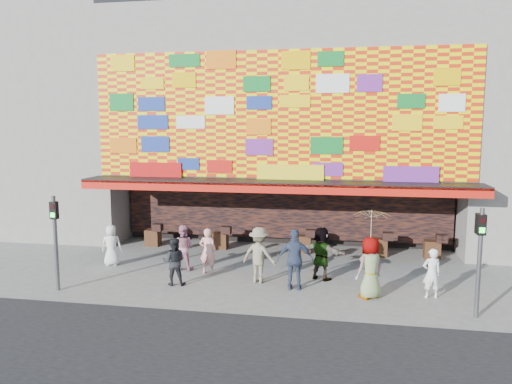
# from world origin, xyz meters

# --- Properties ---
(ground) EXTENTS (90.00, 90.00, 0.00)m
(ground) POSITION_xyz_m (0.00, 0.00, 0.00)
(ground) COLOR slate
(ground) RESTS_ON ground
(shop_building) EXTENTS (15.20, 9.40, 10.00)m
(shop_building) POSITION_xyz_m (0.00, 8.18, 5.23)
(shop_building) COLOR gray
(shop_building) RESTS_ON ground
(neighbor_left) EXTENTS (11.00, 8.00, 12.00)m
(neighbor_left) POSITION_xyz_m (-13.00, 8.00, 6.00)
(neighbor_left) COLOR gray
(neighbor_left) RESTS_ON ground
(signal_left) EXTENTS (0.22, 0.20, 3.00)m
(signal_left) POSITION_xyz_m (-6.20, -1.50, 1.86)
(signal_left) COLOR #59595B
(signal_left) RESTS_ON ground
(signal_right) EXTENTS (0.22, 0.20, 3.00)m
(signal_right) POSITION_xyz_m (6.20, -1.50, 1.86)
(signal_right) COLOR #59595B
(signal_right) RESTS_ON ground
(ped_a) EXTENTS (0.83, 0.64, 1.51)m
(ped_a) POSITION_xyz_m (-5.83, 1.44, 0.76)
(ped_a) COLOR silver
(ped_a) RESTS_ON ground
(ped_b) EXTENTS (0.60, 0.41, 1.61)m
(ped_b) POSITION_xyz_m (-2.04, 1.08, 0.81)
(ped_b) COLOR pink
(ped_b) RESTS_ON ground
(ped_c) EXTENTS (0.85, 0.71, 1.56)m
(ped_c) POSITION_xyz_m (-2.78, -0.33, 0.78)
(ped_c) COLOR black
(ped_c) RESTS_ON ground
(ped_d) EXTENTS (1.33, 0.99, 1.84)m
(ped_d) POSITION_xyz_m (-0.11, 0.44, 0.92)
(ped_d) COLOR gray
(ped_d) RESTS_ON ground
(ped_e) EXTENTS (1.16, 0.53, 1.93)m
(ped_e) POSITION_xyz_m (1.13, -0.08, 0.97)
(ped_e) COLOR #36425E
(ped_e) RESTS_ON ground
(ped_f) EXTENTS (1.73, 1.23, 1.80)m
(ped_f) POSITION_xyz_m (1.89, 1.11, 0.90)
(ped_f) COLOR gray
(ped_f) RESTS_ON ground
(ped_g) EXTENTS (1.08, 1.03, 1.87)m
(ped_g) POSITION_xyz_m (3.42, -0.47, 0.93)
(ped_g) COLOR gray
(ped_g) RESTS_ON ground
(ped_h) EXTENTS (0.61, 0.46, 1.52)m
(ped_h) POSITION_xyz_m (5.24, -0.12, 0.76)
(ped_h) COLOR white
(ped_h) RESTS_ON ground
(ped_i) EXTENTS (0.79, 0.62, 1.63)m
(ped_i) POSITION_xyz_m (-3.06, 1.37, 0.81)
(ped_i) COLOR #C17D91
(ped_i) RESTS_ON ground
(parasol) EXTENTS (1.41, 1.42, 1.95)m
(parasol) POSITION_xyz_m (3.42, -0.47, 2.20)
(parasol) COLOR #F0E197
(parasol) RESTS_ON ground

